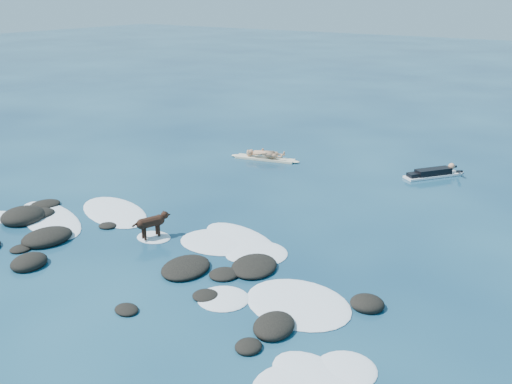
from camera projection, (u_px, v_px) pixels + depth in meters
The scene contains 6 objects.
ground at pixel (158, 259), 15.83m from camera, with size 160.00×160.00×0.00m, color #0A2642.
reef_rocks at pixel (84, 247), 16.32m from camera, with size 13.54×5.47×0.57m.
breaking_foam at pixel (185, 258), 15.87m from camera, with size 15.24×7.19×0.12m.
standing_surfer_rig at pixel (265, 144), 24.73m from camera, with size 3.14×1.15×1.80m.
paddling_surfer_rig at pixel (434, 173), 22.66m from camera, with size 1.99×2.43×0.47m.
dog at pixel (152, 222), 16.93m from camera, with size 0.61×1.23×0.81m.
Camera 1 is at (10.29, -10.27, 7.08)m, focal length 40.00 mm.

